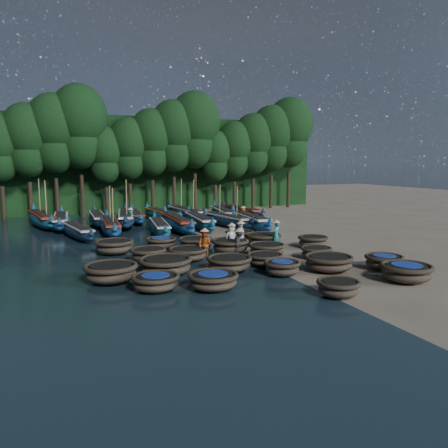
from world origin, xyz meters
name	(u,v)px	position (x,y,z in m)	size (l,w,h in m)	color
ground	(229,249)	(0.00, 0.00, 0.00)	(120.00, 120.00, 0.00)	#7E6F5C
foliage_wall	(144,164)	(0.00, 23.50, 5.00)	(40.00, 3.00, 10.00)	black
coracle_3	(338,287)	(0.24, -10.39, 0.39)	(1.97, 1.97, 0.68)	#4C3D2F
coracle_4	(406,272)	(4.42, -9.75, 0.46)	(2.31, 2.31, 0.80)	#4C3D2F
coracle_5	(156,282)	(-6.27, -6.78, 0.40)	(2.48, 2.48, 0.69)	#4C3D2F
coracle_6	(213,280)	(-4.00, -7.52, 0.41)	(2.32, 2.32, 0.71)	#4C3D2F
coracle_7	(282,267)	(-0.17, -6.69, 0.41)	(2.09, 2.09, 0.70)	#4C3D2F
coracle_8	(329,262)	(2.38, -6.81, 0.45)	(2.73, 2.73, 0.78)	#4C3D2F
coracle_9	(384,261)	(5.10, -7.65, 0.43)	(1.99, 1.99, 0.73)	#4C3D2F
coracle_10	(111,272)	(-7.80, -4.74, 0.48)	(2.41, 2.41, 0.84)	#4C3D2F
coracle_11	(165,265)	(-5.22, -4.41, 0.48)	(2.98, 2.98, 0.84)	#4C3D2F
coracle_12	(229,263)	(-2.14, -4.97, 0.42)	(2.30, 2.30, 0.73)	#4C3D2F
coracle_13	(265,259)	(0.01, -4.64, 0.37)	(2.22, 2.22, 0.65)	#4C3D2F
coracle_14	(316,252)	(3.40, -4.29, 0.38)	(1.87, 1.87, 0.66)	#4C3D2F
coracle_15	(148,254)	(-5.36, -1.53, 0.44)	(2.25, 2.25, 0.77)	#4C3D2F
coracle_16	(188,253)	(-3.30, -2.03, 0.41)	(2.13, 2.13, 0.72)	#4C3D2F
coracle_17	(230,245)	(-0.40, -1.09, 0.47)	(2.47, 2.47, 0.82)	#4C3D2F
coracle_18	(267,249)	(1.17, -2.68, 0.42)	(2.10, 2.10, 0.74)	#4C3D2F
coracle_19	(313,241)	(4.99, -1.63, 0.43)	(1.88, 1.88, 0.74)	#4C3D2F
coracle_20	(114,246)	(-6.72, 1.27, 0.47)	(2.22, 2.22, 0.83)	#4C3D2F
coracle_21	(161,242)	(-3.82, 1.74, 0.40)	(2.05, 2.05, 0.69)	#4C3D2F
coracle_22	(195,243)	(-2.02, 0.49, 0.45)	(2.27, 2.27, 0.78)	#4C3D2F
coracle_23	(240,235)	(1.77, 2.28, 0.41)	(2.04, 2.04, 0.72)	#4C3D2F
coracle_24	(263,239)	(2.46, 0.16, 0.45)	(2.42, 2.42, 0.78)	#4C3D2F
long_boat_2	(77,231)	(-8.26, 7.79, 0.49)	(2.47, 7.22, 1.29)	#0E1D36
long_boat_3	(111,226)	(-5.80, 8.99, 0.55)	(1.99, 8.21, 3.49)	navy
long_boat_4	(160,227)	(-2.50, 7.25, 0.51)	(2.33, 7.57, 1.34)	navy
long_boat_5	(177,223)	(-0.80, 8.43, 0.59)	(1.90, 8.81, 1.55)	navy
long_boat_6	(199,221)	(1.21, 8.85, 0.56)	(2.25, 8.29, 1.46)	navy
long_boat_7	(226,220)	(3.52, 8.73, 0.54)	(2.63, 7.88, 3.39)	#0E1D36
long_boat_8	(249,220)	(4.97, 7.35, 0.60)	(2.41, 8.93, 1.58)	navy
long_boat_9	(42,219)	(-10.53, 14.78, 0.62)	(2.93, 9.04, 3.88)	navy
long_boat_10	(61,221)	(-9.11, 13.27, 0.56)	(1.94, 8.34, 1.47)	navy
long_boat_11	(98,219)	(-6.17, 13.81, 0.53)	(1.63, 7.89, 1.39)	#0E1D36
long_boat_12	(126,218)	(-4.01, 12.72, 0.60)	(3.03, 8.81, 3.79)	#0E1D36
long_boat_13	(136,216)	(-2.83, 14.40, 0.50)	(1.89, 7.43, 1.31)	navy
long_boat_14	(162,215)	(-0.60, 13.67, 0.57)	(2.38, 8.43, 1.49)	navy
long_boat_15	(186,213)	(1.74, 14.12, 0.59)	(2.26, 8.74, 3.72)	#0E1D36
long_boat_16	(223,214)	(4.92, 12.76, 0.57)	(2.84, 8.34, 1.49)	navy
long_boat_17	(242,212)	(7.13, 13.47, 0.56)	(1.95, 8.30, 1.46)	#0E1D36
fisherman_0	(232,237)	(-0.08, -0.59, 0.88)	(0.86, 0.63, 1.83)	silver
fisherman_1	(276,234)	(2.70, -1.02, 0.95)	(0.75, 0.70, 1.91)	#1B7474
fisherman_2	(205,244)	(-2.35, -2.05, 0.88)	(0.96, 1.02, 1.85)	#AD4A17
fisherman_3	(239,242)	(-0.24, -1.99, 0.80)	(1.04, 1.11, 1.71)	black
fisherman_4	(241,236)	(0.46, -0.70, 0.93)	(1.01, 1.04, 1.95)	silver
fisherman_5	(131,218)	(-3.88, 11.17, 0.81)	(1.39, 1.28, 1.74)	#1B7474
fisherman_6	(243,215)	(5.32, 9.29, 0.82)	(0.66, 0.83, 1.69)	#AD4A17
tree_2	(27,139)	(-11.40, 20.00, 7.32)	(4.51, 4.51, 10.63)	black
tree_3	(53,132)	(-9.10, 20.00, 8.00)	(4.92, 4.92, 11.60)	black
tree_4	(79,126)	(-6.80, 20.00, 8.67)	(5.34, 5.34, 12.58)	black
tree_5	(105,155)	(-4.50, 20.00, 5.97)	(3.68, 3.68, 8.68)	black
tree_6	(129,148)	(-2.20, 20.00, 6.65)	(4.09, 4.09, 9.65)	black
tree_7	(151,141)	(0.10, 20.00, 7.32)	(4.51, 4.51, 10.63)	black
tree_8	(173,135)	(2.40, 20.00, 8.00)	(4.92, 4.92, 11.60)	black
tree_9	(194,129)	(4.70, 20.00, 8.67)	(5.34, 5.34, 12.58)	black
tree_10	(215,155)	(7.00, 20.00, 5.97)	(3.68, 3.68, 8.68)	black
tree_11	(234,149)	(9.30, 20.00, 6.65)	(4.09, 4.09, 9.65)	black
tree_12	(253,143)	(11.60, 20.00, 7.32)	(4.51, 4.51, 10.63)	black
tree_13	(272,138)	(13.90, 20.00, 8.00)	(4.92, 4.92, 11.60)	black
tree_14	(289,132)	(16.20, 20.00, 8.67)	(5.34, 5.34, 12.58)	black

